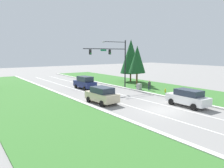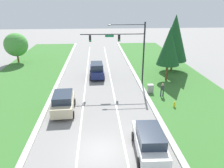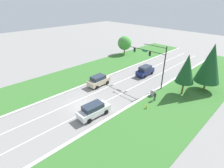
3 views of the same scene
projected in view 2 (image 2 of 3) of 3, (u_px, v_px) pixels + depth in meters
The scene contains 15 objects.
ground_plane at pixel (102, 151), 16.61m from camera, with size 160.00×160.00×0.00m, color gray.
curb_strip_right at pixel (174, 146), 16.97m from camera, with size 0.50×90.00×0.15m.
curb_strip_left at pixel (26, 153), 16.20m from camera, with size 0.50×90.00×0.15m.
lane_stripe_inner_left at pixel (78, 152), 16.48m from camera, with size 0.14×81.00×0.01m.
lane_stripe_inner_right at pixel (125, 149), 16.73m from camera, with size 0.14×81.00×0.01m.
traffic_signal_mast at pixel (126, 44), 28.01m from camera, with size 8.26×0.41×8.26m.
white_suv at pixel (149, 141), 16.00m from camera, with size 2.27×5.08×1.99m.
navy_suv at pixel (97, 70), 32.40m from camera, with size 2.23×4.86×2.16m.
champagne_suv at pixel (63, 102), 22.15m from camera, with size 2.39×4.73×2.03m.
utility_cabinet at pixel (150, 89), 26.90m from camera, with size 0.70×0.60×1.11m.
pedestrian at pixel (162, 89), 25.69m from camera, with size 0.43×0.33×1.69m.
fire_hydrant at pixel (174, 105), 23.19m from camera, with size 0.34×0.20×0.70m.
conifer_near_right_tree at pixel (169, 46), 29.56m from camera, with size 3.16×3.16×7.46m.
oak_near_left_tree at pixel (16, 45), 39.05m from camera, with size 4.15×4.15×5.45m.
conifer_far_right_tree at pixel (174, 38), 33.70m from camera, with size 4.39×4.39×8.88m.
Camera 2 is at (-0.21, -13.75, 10.63)m, focal length 35.00 mm.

